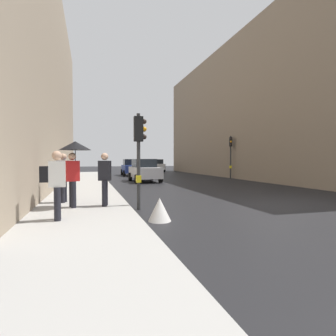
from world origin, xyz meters
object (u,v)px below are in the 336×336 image
car_white_compact (156,165)px  pedestrian_with_grey_backpack (62,175)px  traffic_light_mid_street (231,149)px  traffic_light_near_left (139,144)px  car_blue_van (131,167)px  pedestrian_in_dark_coat (105,177)px  pedestrian_with_umbrella (74,155)px  warning_sign_triangle (160,209)px  car_silver_hatchback (144,170)px  pedestrian_with_black_backpack (55,181)px

car_white_compact → pedestrian_with_grey_backpack: bearing=-111.2°
traffic_light_mid_street → traffic_light_near_left: size_ratio=1.18×
traffic_light_near_left → pedestrian_with_grey_backpack: size_ratio=1.84×
traffic_light_mid_street → pedestrian_with_grey_backpack: (-13.15, -10.77, -1.48)m
car_blue_van → pedestrian_with_grey_backpack: 18.77m
pedestrian_in_dark_coat → traffic_light_near_left: bearing=-8.0°
pedestrian_with_umbrella → pedestrian_in_dark_coat: bearing=-1.4°
traffic_light_near_left → pedestrian_in_dark_coat: 1.60m
traffic_light_mid_street → car_blue_van: (-7.81, 7.22, -1.77)m
traffic_light_near_left → car_blue_van: size_ratio=0.77×
pedestrian_with_umbrella → pedestrian_with_grey_backpack: bearing=112.7°
pedestrian_in_dark_coat → warning_sign_triangle: (1.36, -1.99, -0.81)m
traffic_light_mid_street → car_white_compact: (-2.96, 15.55, -1.77)m
pedestrian_in_dark_coat → car_white_compact: bearing=72.3°
car_blue_van → car_white_compact: bearing=59.8°
car_silver_hatchback → pedestrian_with_black_backpack: pedestrian_with_black_backpack is taller
car_blue_van → pedestrian_with_grey_backpack: pedestrian_with_grey_backpack is taller
pedestrian_with_black_backpack → warning_sign_triangle: 2.82m
pedestrian_with_umbrella → pedestrian_with_grey_backpack: size_ratio=1.21×
car_silver_hatchback → pedestrian_in_dark_coat: size_ratio=2.39×
pedestrian_with_umbrella → car_blue_van: bearing=75.7°
traffic_light_near_left → warning_sign_triangle: bearing=-83.1°
car_silver_hatchback → pedestrian_with_umbrella: pedestrian_with_umbrella is taller
car_blue_van → traffic_light_near_left: bearing=-98.2°
traffic_light_mid_street → pedestrian_in_dark_coat: traffic_light_mid_street is taller
traffic_light_mid_street → pedestrian_with_umbrella: size_ratio=1.79×
car_white_compact → pedestrian_with_black_backpack: 30.96m
pedestrian_with_black_backpack → warning_sign_triangle: bearing=-4.7°
car_silver_hatchback → pedestrian_in_dark_coat: bearing=-108.2°
traffic_light_near_left → car_white_compact: traffic_light_near_left is taller
car_blue_van → pedestrian_with_black_backpack: (-5.24, -20.94, 0.29)m
pedestrian_with_grey_backpack → pedestrian_with_black_backpack: (0.10, -2.94, 0.00)m
traffic_light_near_left → pedestrian_with_umbrella: traffic_light_near_left is taller
car_white_compact → car_silver_hatchback: bearing=-107.3°
warning_sign_triangle → car_blue_van: bearing=83.1°
traffic_light_near_left → traffic_light_mid_street: bearing=48.8°
traffic_light_near_left → pedestrian_with_black_backpack: (-2.47, -1.61, -1.09)m
car_silver_hatchback → traffic_light_mid_street: bearing=5.9°
car_white_compact → traffic_light_near_left: bearing=-105.4°
pedestrian_with_grey_backpack → pedestrian_in_dark_coat: (1.43, -1.17, -0.03)m
pedestrian_in_dark_coat → car_silver_hatchback: bearing=71.8°
car_white_compact → pedestrian_in_dark_coat: 28.85m
pedestrian_with_black_backpack → pedestrian_with_umbrella: bearing=78.1°
pedestrian_with_black_backpack → traffic_light_near_left: bearing=33.2°
pedestrian_with_grey_backpack → car_white_compact: bearing=68.8°
warning_sign_triangle → traffic_light_mid_street: bearing=53.4°
car_white_compact → pedestrian_in_dark_coat: size_ratio=2.42×
traffic_light_near_left → car_blue_van: traffic_light_near_left is taller
pedestrian_with_umbrella → traffic_light_mid_street: bearing=43.2°
traffic_light_near_left → pedestrian_with_black_backpack: 3.14m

